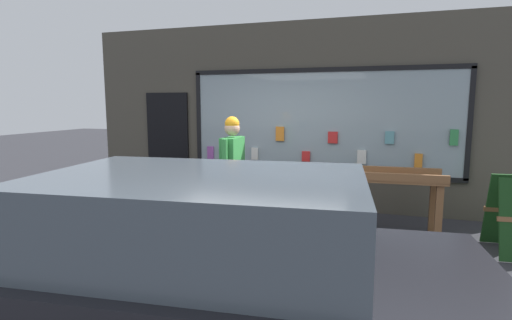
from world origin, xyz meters
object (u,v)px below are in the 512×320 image
display_table_left (190,173)px  person_browsing (232,165)px  display_table_right (355,181)px  small_dog (264,219)px  parked_car (202,268)px

display_table_left → person_browsing: (0.96, -0.49, 0.26)m
display_table_right → display_table_left: bearing=-180.0°
small_dog → parked_car: parked_car is taller
display_table_left → parked_car: size_ratio=0.60×
person_browsing → display_table_left: bearing=63.4°
person_browsing → small_dog: (0.53, -0.14, -0.73)m
display_table_left → small_dog: display_table_left is taller
display_table_right → parked_car: size_ratio=0.60×
display_table_left → display_table_right: 2.67m
person_browsing → small_dog: 0.91m
display_table_left → person_browsing: bearing=-27.4°
small_dog → parked_car: (0.38, -2.80, 0.47)m
display_table_left → person_browsing: 1.11m
display_table_right → parked_car: (-0.80, -3.44, -0.02)m
display_table_left → display_table_right: (2.67, 0.00, 0.02)m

